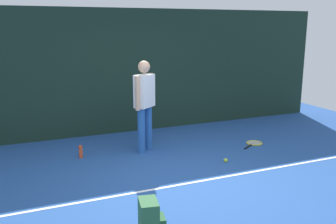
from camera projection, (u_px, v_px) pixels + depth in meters
name	position (u px, v px, depth m)	size (l,w,h in m)	color
ground_plane	(178.00, 181.00, 5.67)	(12.00, 12.00, 0.00)	#234C93
back_fence	(121.00, 72.00, 8.06)	(10.00, 0.10, 2.68)	#192D23
court_line	(182.00, 184.00, 5.56)	(9.00, 0.05, 0.00)	white
tennis_player	(144.00, 101.00, 6.86)	(0.45, 0.42, 1.70)	#2659A5
tennis_racket	(254.00, 143.00, 7.47)	(0.62, 0.47, 0.03)	black
backpack	(150.00, 220.00, 4.13)	(0.32, 0.33, 0.44)	#2D6038
tennis_ball_by_fence	(226.00, 160.00, 6.47)	(0.07, 0.07, 0.07)	#CCE033
water_bottle	(81.00, 152.00, 6.67)	(0.07, 0.07, 0.22)	#D84C26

